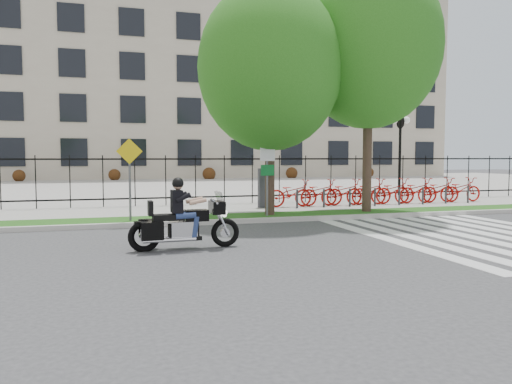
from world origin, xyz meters
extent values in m
plane|color=#353537|center=(0.00, 0.00, 0.00)|extent=(120.00, 120.00, 0.00)
cube|color=#B6B2AB|center=(0.00, 4.10, 0.07)|extent=(60.00, 0.20, 0.15)
cube|color=#174912|center=(0.00, 4.95, 0.07)|extent=(60.00, 1.50, 0.15)
cube|color=gray|center=(0.00, 7.45, 0.07)|extent=(60.00, 3.50, 0.15)
cube|color=gray|center=(0.00, 25.00, 0.05)|extent=(80.00, 34.00, 0.10)
cube|color=#AEA18D|center=(0.00, 45.00, 10.00)|extent=(60.00, 20.00, 20.00)
cylinder|color=black|center=(10.00, 12.00, 2.00)|extent=(0.14, 0.14, 4.00)
cylinder|color=black|center=(10.00, 12.00, 3.90)|extent=(0.06, 0.70, 0.70)
sphere|color=white|center=(9.65, 12.00, 4.00)|extent=(0.36, 0.36, 0.36)
sphere|color=white|center=(10.35, 12.00, 4.00)|extent=(0.36, 0.36, 0.36)
cylinder|color=#31221B|center=(0.60, 4.95, 1.87)|extent=(0.32, 0.32, 3.45)
ellipsoid|color=#206116|center=(0.60, 4.95, 5.03)|extent=(4.79, 4.79, 5.51)
cylinder|color=#31221B|center=(4.22, 4.95, 2.30)|extent=(0.32, 0.32, 4.30)
ellipsoid|color=#206116|center=(4.22, 4.95, 5.96)|extent=(5.03, 5.03, 5.79)
cube|color=#2D2D33|center=(1.06, 7.20, 0.90)|extent=(0.35, 0.25, 1.50)
imported|color=#B50F09|center=(2.26, 7.20, 0.68)|extent=(2.01, 0.70, 1.06)
cylinder|color=#2D2D33|center=(2.26, 6.70, 0.50)|extent=(0.08, 0.08, 0.70)
imported|color=#B50F09|center=(3.36, 7.20, 0.68)|extent=(2.01, 0.70, 1.06)
cylinder|color=#2D2D33|center=(3.36, 6.70, 0.50)|extent=(0.08, 0.08, 0.70)
imported|color=#B50F09|center=(4.46, 7.20, 0.68)|extent=(2.01, 0.70, 1.06)
cylinder|color=#2D2D33|center=(4.46, 6.70, 0.50)|extent=(0.08, 0.08, 0.70)
imported|color=#B50F09|center=(5.56, 7.20, 0.68)|extent=(2.01, 0.70, 1.06)
cylinder|color=#2D2D33|center=(5.56, 6.70, 0.50)|extent=(0.08, 0.08, 0.70)
imported|color=#B50F09|center=(6.66, 7.20, 0.68)|extent=(2.01, 0.70, 1.06)
cylinder|color=#2D2D33|center=(6.66, 6.70, 0.50)|extent=(0.08, 0.08, 0.70)
imported|color=#B50F09|center=(7.76, 7.20, 0.68)|extent=(2.01, 0.70, 1.06)
cylinder|color=#2D2D33|center=(7.76, 6.70, 0.50)|extent=(0.08, 0.08, 0.70)
imported|color=#B50F09|center=(8.86, 7.20, 0.68)|extent=(2.01, 0.70, 1.06)
cylinder|color=#2D2D33|center=(8.86, 6.70, 0.50)|extent=(0.08, 0.08, 0.70)
imported|color=#B50F09|center=(9.96, 7.20, 0.68)|extent=(2.01, 0.70, 1.06)
cylinder|color=#2D2D33|center=(9.96, 6.70, 0.50)|extent=(0.08, 0.08, 0.70)
cylinder|color=#59595B|center=(0.40, 4.60, 1.40)|extent=(0.07, 0.07, 2.50)
cube|color=white|center=(0.40, 4.56, 2.25)|extent=(0.50, 0.03, 0.60)
cube|color=#0C6626|center=(0.40, 4.56, 1.65)|extent=(0.45, 0.03, 0.35)
cylinder|color=#59595B|center=(-3.96, 4.60, 1.35)|extent=(0.07, 0.07, 2.40)
cube|color=yellow|center=(-3.96, 4.56, 2.25)|extent=(0.78, 0.03, 0.78)
torus|color=black|center=(-1.99, 0.28, 0.33)|extent=(0.67, 0.15, 0.67)
torus|color=black|center=(-3.83, 0.20, 0.33)|extent=(0.71, 0.17, 0.71)
cube|color=black|center=(-2.18, 0.27, 0.92)|extent=(0.31, 0.54, 0.29)
cube|color=#26262B|center=(-2.11, 0.27, 1.14)|extent=(0.16, 0.49, 0.29)
cube|color=silver|center=(-2.96, 0.24, 0.44)|extent=(0.59, 0.35, 0.39)
cube|color=black|center=(-2.66, 0.25, 0.76)|extent=(0.55, 0.35, 0.25)
cube|color=black|center=(-3.29, 0.22, 0.74)|extent=(0.69, 0.38, 0.14)
cube|color=black|center=(-3.68, 0.21, 0.95)|extent=(0.11, 0.33, 0.33)
cube|color=black|center=(-3.67, -0.08, 0.48)|extent=(0.49, 0.17, 0.39)
cube|color=black|center=(-3.69, 0.50, 0.48)|extent=(0.49, 0.17, 0.39)
cube|color=black|center=(-3.10, 0.23, 1.09)|extent=(0.25, 0.40, 0.50)
sphere|color=tan|center=(-3.07, 0.23, 1.45)|extent=(0.22, 0.22, 0.22)
sphere|color=black|center=(-3.07, 0.23, 1.49)|extent=(0.26, 0.26, 0.26)
camera|label=1|loc=(-4.51, -10.91, 2.07)|focal=35.00mm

